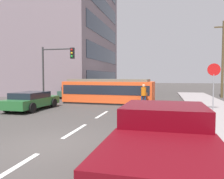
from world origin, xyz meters
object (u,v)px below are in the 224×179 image
at_px(city_bus, 117,87).
at_px(traffic_light_mast, 56,64).
at_px(streetcar_tram, 109,91).
at_px(utility_pole_mid, 223,58).
at_px(stop_sign, 214,77).
at_px(parked_sedan_mid, 31,100).
at_px(pedestrian_crossing, 144,94).
at_px(parked_sedan_furthest, 92,89).
at_px(pickup_truck_parked, 164,142).
at_px(parked_sedan_far, 74,92).

bearing_deg(city_bus, traffic_light_mast, -111.68).
distance_m(streetcar_tram, utility_pole_mid, 12.95).
bearing_deg(stop_sign, parked_sedan_mid, -172.04).
relative_size(parked_sedan_mid, stop_sign, 1.54).
relative_size(streetcar_tram, pedestrian_crossing, 4.43).
xyz_separation_m(parked_sedan_mid, stop_sign, (11.59, 1.62, 1.57)).
bearing_deg(utility_pole_mid, parked_sedan_furthest, 170.73).
bearing_deg(stop_sign, utility_pole_mid, 74.41).
distance_m(pedestrian_crossing, pickup_truck_parked, 11.15).
relative_size(streetcar_tram, parked_sedan_furthest, 1.76).
relative_size(parked_sedan_furthest, stop_sign, 1.46).
xyz_separation_m(streetcar_tram, parked_sedan_mid, (-4.18, -4.61, -0.41)).
relative_size(streetcar_tram, parked_sedan_far, 1.74).
distance_m(pickup_truck_parked, stop_sign, 10.42).
distance_m(city_bus, pickup_truck_parked, 20.03).
relative_size(traffic_light_mast, utility_pole_mid, 0.58).
distance_m(stop_sign, traffic_light_mast, 11.46).
bearing_deg(pickup_truck_parked, city_bus, 104.98).
xyz_separation_m(pedestrian_crossing, parked_sedan_far, (-7.81, 5.80, -0.32)).
distance_m(parked_sedan_mid, parked_sedan_furthest, 14.31).
distance_m(streetcar_tram, parked_sedan_far, 6.22).
relative_size(streetcar_tram, pickup_truck_parked, 1.47).
xyz_separation_m(streetcar_tram, stop_sign, (7.41, -2.99, 1.16)).
distance_m(city_bus, stop_sign, 12.52).
xyz_separation_m(parked_sedan_mid, utility_pole_mid, (14.45, 11.87, 3.49)).
xyz_separation_m(pedestrian_crossing, stop_sign, (4.38, -1.16, 1.25)).
bearing_deg(pickup_truck_parked, streetcar_tram, 109.09).
bearing_deg(parked_sedan_furthest, streetcar_tram, -64.43).
bearing_deg(utility_pole_mid, pickup_truck_parked, -106.08).
height_order(parked_sedan_furthest, traffic_light_mast, traffic_light_mast).
bearing_deg(streetcar_tram, utility_pole_mid, 35.26).
height_order(streetcar_tram, parked_sedan_mid, streetcar_tram).
xyz_separation_m(streetcar_tram, pickup_truck_parked, (4.46, -12.89, -0.24)).
distance_m(streetcar_tram, traffic_light_mast, 4.76).
relative_size(pickup_truck_parked, parked_sedan_far, 1.18).
relative_size(stop_sign, utility_pole_mid, 0.37).
bearing_deg(streetcar_tram, pedestrian_crossing, -31.21).
xyz_separation_m(parked_sedan_furthest, stop_sign, (12.05, -12.69, 1.57)).
bearing_deg(streetcar_tram, parked_sedan_furthest, 115.57).
xyz_separation_m(parked_sedan_furthest, utility_pole_mid, (14.91, -2.43, 3.49)).
bearing_deg(traffic_light_mast, pedestrian_crossing, -1.93).
relative_size(pickup_truck_parked, parked_sedan_mid, 1.13).
relative_size(streetcar_tram, parked_sedan_mid, 1.67).
xyz_separation_m(pedestrian_crossing, parked_sedan_mid, (-7.20, -2.78, -0.32)).
xyz_separation_m(parked_sedan_far, stop_sign, (12.19, -6.96, 1.57)).
height_order(city_bus, pedestrian_crossing, city_bus).
bearing_deg(parked_sedan_furthest, parked_sedan_far, -91.43).
height_order(pedestrian_crossing, pickup_truck_parked, pedestrian_crossing).
bearing_deg(traffic_light_mast, parked_sedan_far, 98.79).
xyz_separation_m(parked_sedan_far, utility_pole_mid, (15.05, 3.30, 3.49)).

